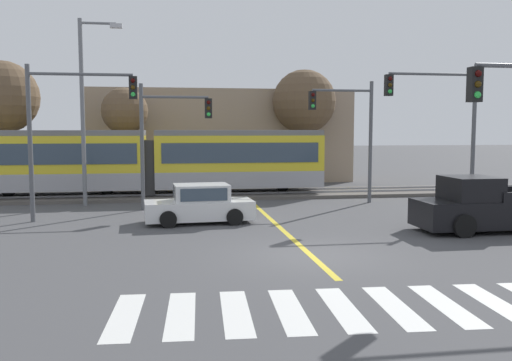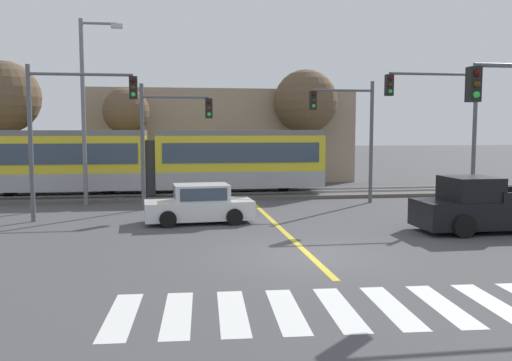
% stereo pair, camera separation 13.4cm
% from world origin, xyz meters
% --- Properties ---
extents(ground_plane, '(200.00, 200.00, 0.00)m').
position_xyz_m(ground_plane, '(0.00, 0.00, 0.00)').
color(ground_plane, '#474749').
extents(track_bed, '(120.00, 4.00, 0.18)m').
position_xyz_m(track_bed, '(0.00, 14.37, 0.09)').
color(track_bed, '#56514C').
rests_on(track_bed, ground).
extents(rail_near, '(120.00, 0.08, 0.10)m').
position_xyz_m(rail_near, '(0.00, 13.65, 0.23)').
color(rail_near, '#939399').
rests_on(rail_near, track_bed).
extents(rail_far, '(120.00, 0.08, 0.10)m').
position_xyz_m(rail_far, '(0.00, 15.09, 0.23)').
color(rail_far, '#939399').
rests_on(rail_far, track_bed).
extents(light_rail_tram, '(18.50, 2.64, 3.43)m').
position_xyz_m(light_rail_tram, '(-5.09, 14.36, 2.05)').
color(light_rail_tram, '#9E9EA3').
rests_on(light_rail_tram, track_bed).
extents(crosswalk_stripe_0, '(0.71, 2.83, 0.01)m').
position_xyz_m(crosswalk_stripe_0, '(-4.94, -4.41, 0.00)').
color(crosswalk_stripe_0, silver).
rests_on(crosswalk_stripe_0, ground).
extents(crosswalk_stripe_1, '(0.71, 2.83, 0.01)m').
position_xyz_m(crosswalk_stripe_1, '(-3.84, -4.47, 0.00)').
color(crosswalk_stripe_1, silver).
rests_on(crosswalk_stripe_1, ground).
extents(crosswalk_stripe_2, '(0.71, 2.83, 0.01)m').
position_xyz_m(crosswalk_stripe_2, '(-2.75, -4.52, 0.00)').
color(crosswalk_stripe_2, silver).
rests_on(crosswalk_stripe_2, ground).
extents(crosswalk_stripe_3, '(0.71, 2.83, 0.01)m').
position_xyz_m(crosswalk_stripe_3, '(-1.65, -4.58, 0.00)').
color(crosswalk_stripe_3, silver).
rests_on(crosswalk_stripe_3, ground).
extents(crosswalk_stripe_4, '(0.71, 2.83, 0.01)m').
position_xyz_m(crosswalk_stripe_4, '(-0.55, -4.64, 0.00)').
color(crosswalk_stripe_4, silver).
rests_on(crosswalk_stripe_4, ground).
extents(crosswalk_stripe_5, '(0.71, 2.83, 0.01)m').
position_xyz_m(crosswalk_stripe_5, '(0.55, -4.70, 0.00)').
color(crosswalk_stripe_5, silver).
rests_on(crosswalk_stripe_5, ground).
extents(crosswalk_stripe_6, '(0.71, 2.83, 0.01)m').
position_xyz_m(crosswalk_stripe_6, '(1.65, -4.76, 0.00)').
color(crosswalk_stripe_6, silver).
rests_on(crosswalk_stripe_6, ground).
extents(crosswalk_stripe_7, '(0.71, 2.83, 0.01)m').
position_xyz_m(crosswalk_stripe_7, '(2.75, -4.82, 0.00)').
color(crosswalk_stripe_7, silver).
rests_on(crosswalk_stripe_7, ground).
extents(lane_centre_line, '(0.20, 15.04, 0.01)m').
position_xyz_m(lane_centre_line, '(0.00, 4.85, 0.00)').
color(lane_centre_line, gold).
rests_on(lane_centre_line, ground).
extents(sedan_crossing, '(4.31, 2.13, 1.52)m').
position_xyz_m(sedan_crossing, '(-2.91, 6.08, 0.70)').
color(sedan_crossing, silver).
rests_on(sedan_crossing, ground).
extents(pickup_truck, '(5.41, 2.25, 1.98)m').
position_xyz_m(pickup_truck, '(7.24, 2.75, 0.84)').
color(pickup_truck, black).
rests_on(pickup_truck, ground).
extents(traffic_light_mid_left, '(4.25, 0.38, 6.18)m').
position_xyz_m(traffic_light_mid_left, '(-8.02, 7.33, 4.15)').
color(traffic_light_mid_left, '#515459').
rests_on(traffic_light_mid_left, ground).
extents(traffic_light_mid_right, '(4.25, 0.38, 6.35)m').
position_xyz_m(traffic_light_mid_right, '(7.84, 7.15, 4.27)').
color(traffic_light_mid_right, '#515459').
rests_on(traffic_light_mid_right, ground).
extents(traffic_light_far_left, '(3.25, 0.38, 5.70)m').
position_xyz_m(traffic_light_far_left, '(-4.17, 9.87, 3.68)').
color(traffic_light_far_left, '#515459').
rests_on(traffic_light_far_left, ground).
extents(traffic_light_far_right, '(3.25, 0.38, 6.01)m').
position_xyz_m(traffic_light_far_right, '(4.76, 10.68, 3.93)').
color(traffic_light_far_right, '#515459').
rests_on(traffic_light_far_right, ground).
extents(street_lamp_west, '(2.02, 0.28, 8.81)m').
position_xyz_m(street_lamp_west, '(-7.92, 11.70, 4.96)').
color(street_lamp_west, slate).
rests_on(street_lamp_west, ground).
extents(bare_tree_far_west, '(4.27, 4.27, 7.70)m').
position_xyz_m(bare_tree_far_west, '(-13.80, 19.18, 5.54)').
color(bare_tree_far_west, brown).
rests_on(bare_tree_far_west, ground).
extents(bare_tree_west, '(2.82, 2.82, 6.18)m').
position_xyz_m(bare_tree_west, '(-6.74, 18.91, 4.72)').
color(bare_tree_west, brown).
rests_on(bare_tree_west, ground).
extents(bare_tree_east, '(4.20, 4.20, 7.59)m').
position_xyz_m(bare_tree_east, '(4.78, 20.20, 5.47)').
color(bare_tree_east, brown).
rests_on(bare_tree_east, ground).
extents(building_backdrop_far, '(18.16, 6.00, 6.36)m').
position_xyz_m(building_backdrop_far, '(-0.54, 23.98, 3.18)').
color(building_backdrop_far, gray).
rests_on(building_backdrop_far, ground).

